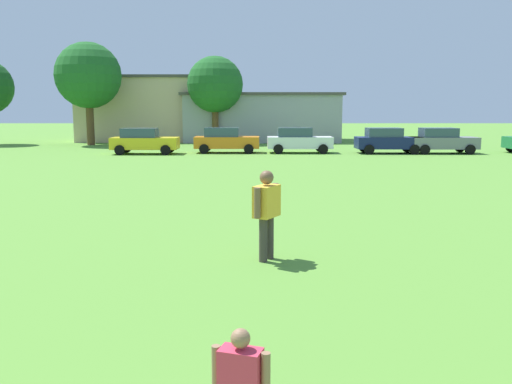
{
  "coord_description": "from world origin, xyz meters",
  "views": [
    {
      "loc": [
        1.96,
        -0.13,
        2.96
      ],
      "look_at": [
        2.0,
        9.32,
        1.51
      ],
      "focal_mm": 38.55,
      "sensor_mm": 36.0,
      "label": 1
    }
  ],
  "objects_px": {
    "adult_bystander": "(264,207)",
    "child_kite_flyer": "(239,379)",
    "parked_car_yellow_0": "(142,141)",
    "tree_far_right": "(213,85)",
    "tree_center": "(86,76)",
    "parked_car_gray_4": "(440,140)",
    "parked_car_white_2": "(296,140)",
    "parked_car_navy_3": "(385,140)",
    "parked_car_orange_1": "(224,140)"
  },
  "relations": [
    {
      "from": "child_kite_flyer",
      "to": "adult_bystander",
      "type": "distance_m",
      "value": 6.1
    },
    {
      "from": "parked_car_navy_3",
      "to": "parked_car_gray_4",
      "type": "relative_size",
      "value": 1.0
    },
    {
      "from": "adult_bystander",
      "to": "tree_center",
      "type": "xyz_separation_m",
      "value": [
        -13.64,
        34.3,
        4.48
      ]
    },
    {
      "from": "parked_car_white_2",
      "to": "parked_car_navy_3",
      "type": "relative_size",
      "value": 1.0
    },
    {
      "from": "parked_car_orange_1",
      "to": "parked_car_yellow_0",
      "type": "bearing_deg",
      "value": -169.68
    },
    {
      "from": "adult_bystander",
      "to": "tree_far_right",
      "type": "relative_size",
      "value": 0.24
    },
    {
      "from": "parked_car_orange_1",
      "to": "parked_car_white_2",
      "type": "relative_size",
      "value": 1.0
    },
    {
      "from": "parked_car_yellow_0",
      "to": "parked_car_gray_4",
      "type": "bearing_deg",
      "value": 1.23
    },
    {
      "from": "child_kite_flyer",
      "to": "tree_center",
      "type": "bearing_deg",
      "value": 126.21
    },
    {
      "from": "parked_car_yellow_0",
      "to": "tree_far_right",
      "type": "height_order",
      "value": "tree_far_right"
    },
    {
      "from": "child_kite_flyer",
      "to": "tree_center",
      "type": "xyz_separation_m",
      "value": [
        -13.31,
        40.38,
        4.87
      ]
    },
    {
      "from": "parked_car_white_2",
      "to": "adult_bystander",
      "type": "bearing_deg",
      "value": -95.72
    },
    {
      "from": "parked_car_white_2",
      "to": "parked_car_gray_4",
      "type": "height_order",
      "value": "same"
    },
    {
      "from": "parked_car_navy_3",
      "to": "child_kite_flyer",
      "type": "bearing_deg",
      "value": -105.45
    },
    {
      "from": "parked_car_yellow_0",
      "to": "tree_far_right",
      "type": "xyz_separation_m",
      "value": [
        3.91,
        10.51,
        4.04
      ]
    },
    {
      "from": "child_kite_flyer",
      "to": "parked_car_white_2",
      "type": "bearing_deg",
      "value": 102.72
    },
    {
      "from": "parked_car_orange_1",
      "to": "tree_far_right",
      "type": "distance_m",
      "value": 10.45
    },
    {
      "from": "parked_car_yellow_0",
      "to": "parked_car_white_2",
      "type": "xyz_separation_m",
      "value": [
        10.15,
        0.84,
        0.0
      ]
    },
    {
      "from": "parked_car_gray_4",
      "to": "parked_car_yellow_0",
      "type": "bearing_deg",
      "value": -178.77
    },
    {
      "from": "parked_car_yellow_0",
      "to": "tree_center",
      "type": "xyz_separation_m",
      "value": [
        -6.12,
        8.92,
        4.68
      ]
    },
    {
      "from": "parked_car_orange_1",
      "to": "parked_car_navy_3",
      "type": "xyz_separation_m",
      "value": [
        10.72,
        -0.49,
        0.0
      ]
    },
    {
      "from": "child_kite_flyer",
      "to": "parked_car_navy_3",
      "type": "xyz_separation_m",
      "value": [
        8.83,
        31.93,
        0.2
      ]
    },
    {
      "from": "adult_bystander",
      "to": "parked_car_white_2",
      "type": "height_order",
      "value": "adult_bystander"
    },
    {
      "from": "parked_car_navy_3",
      "to": "tree_far_right",
      "type": "relative_size",
      "value": 0.59
    },
    {
      "from": "parked_car_white_2",
      "to": "child_kite_flyer",
      "type": "bearing_deg",
      "value": -95.24
    },
    {
      "from": "parked_car_yellow_0",
      "to": "parked_car_gray_4",
      "type": "xyz_separation_m",
      "value": [
        19.59,
        0.42,
        0.0
      ]
    },
    {
      "from": "adult_bystander",
      "to": "child_kite_flyer",
      "type": "bearing_deg",
      "value": 26.8
    },
    {
      "from": "child_kite_flyer",
      "to": "tree_far_right",
      "type": "xyz_separation_m",
      "value": [
        -3.27,
        41.96,
        4.23
      ]
    },
    {
      "from": "adult_bystander",
      "to": "parked_car_gray_4",
      "type": "relative_size",
      "value": 0.41
    },
    {
      "from": "tree_center",
      "to": "tree_far_right",
      "type": "height_order",
      "value": "tree_center"
    },
    {
      "from": "parked_car_white_2",
      "to": "parked_car_yellow_0",
      "type": "bearing_deg",
      "value": -175.27
    },
    {
      "from": "child_kite_flyer",
      "to": "parked_car_navy_3",
      "type": "relative_size",
      "value": 0.26
    },
    {
      "from": "parked_car_orange_1",
      "to": "parked_car_gray_4",
      "type": "distance_m",
      "value": 14.31
    },
    {
      "from": "tree_far_right",
      "to": "parked_car_yellow_0",
      "type": "bearing_deg",
      "value": -110.43
    },
    {
      "from": "adult_bystander",
      "to": "parked_car_navy_3",
      "type": "xyz_separation_m",
      "value": [
        8.49,
        25.85,
        -0.2
      ]
    },
    {
      "from": "parked_car_orange_1",
      "to": "parked_car_navy_3",
      "type": "distance_m",
      "value": 10.73
    },
    {
      "from": "child_kite_flyer",
      "to": "parked_car_orange_1",
      "type": "relative_size",
      "value": 0.26
    },
    {
      "from": "child_kite_flyer",
      "to": "parked_car_orange_1",
      "type": "height_order",
      "value": "parked_car_orange_1"
    },
    {
      "from": "parked_car_navy_3",
      "to": "tree_far_right",
      "type": "xyz_separation_m",
      "value": [
        -12.1,
        10.04,
        4.04
      ]
    },
    {
      "from": "tree_far_right",
      "to": "parked_car_orange_1",
      "type": "bearing_deg",
      "value": -81.78
    },
    {
      "from": "parked_car_white_2",
      "to": "tree_center",
      "type": "relative_size",
      "value": 0.52
    },
    {
      "from": "parked_car_yellow_0",
      "to": "tree_center",
      "type": "distance_m",
      "value": 11.79
    },
    {
      "from": "parked_car_yellow_0",
      "to": "parked_car_navy_3",
      "type": "height_order",
      "value": "same"
    },
    {
      "from": "parked_car_yellow_0",
      "to": "tree_far_right",
      "type": "relative_size",
      "value": 0.59
    },
    {
      "from": "parked_car_navy_3",
      "to": "tree_center",
      "type": "bearing_deg",
      "value": 159.1
    },
    {
      "from": "parked_car_yellow_0",
      "to": "child_kite_flyer",
      "type": "bearing_deg",
      "value": -77.13
    },
    {
      "from": "parked_car_orange_1",
      "to": "tree_far_right",
      "type": "bearing_deg",
      "value": 98.22
    },
    {
      "from": "parked_car_gray_4",
      "to": "parked_car_orange_1",
      "type": "bearing_deg",
      "value": 177.83
    },
    {
      "from": "parked_car_navy_3",
      "to": "tree_center",
      "type": "xyz_separation_m",
      "value": [
        -22.13,
        8.45,
        4.68
      ]
    },
    {
      "from": "adult_bystander",
      "to": "tree_center",
      "type": "relative_size",
      "value": 0.22
    }
  ]
}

